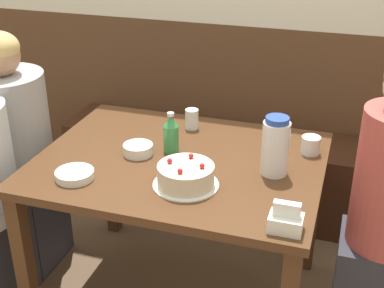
# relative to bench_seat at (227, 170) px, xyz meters

# --- Properties ---
(bench_seat) EXTENTS (1.91, 0.38, 0.47)m
(bench_seat) POSITION_rel_bench_seat_xyz_m (0.00, 0.00, 0.00)
(bench_seat) COLOR #381E11
(bench_seat) RESTS_ON ground_plane
(dining_table) EXTENTS (1.16, 0.90, 0.72)m
(dining_table) POSITION_rel_bench_seat_xyz_m (0.00, -0.83, 0.39)
(dining_table) COLOR #4C2D19
(dining_table) RESTS_ON ground_plane
(birthday_cake) EXTENTS (0.25, 0.25, 0.10)m
(birthday_cake) POSITION_rel_bench_seat_xyz_m (0.09, -1.03, 0.53)
(birthday_cake) COLOR white
(birthday_cake) RESTS_ON dining_table
(water_pitcher) EXTENTS (0.11, 0.11, 0.24)m
(water_pitcher) POSITION_rel_bench_seat_xyz_m (0.39, -0.83, 0.60)
(water_pitcher) COLOR white
(water_pitcher) RESTS_ON dining_table
(soju_bottle) EXTENTS (0.06, 0.06, 0.18)m
(soju_bottle) POSITION_rel_bench_seat_xyz_m (-0.06, -0.78, 0.57)
(soju_bottle) COLOR #388E4C
(soju_bottle) RESTS_ON dining_table
(napkin_holder) EXTENTS (0.11, 0.08, 0.11)m
(napkin_holder) POSITION_rel_bench_seat_xyz_m (0.49, -1.20, 0.53)
(napkin_holder) COLOR white
(napkin_holder) RESTS_ON dining_table
(bowl_soup_white) EXTENTS (0.15, 0.15, 0.03)m
(bowl_soup_white) POSITION_rel_bench_seat_xyz_m (-0.33, -1.10, 0.50)
(bowl_soup_white) COLOR white
(bowl_soup_white) RESTS_ON dining_table
(bowl_rice_small) EXTENTS (0.12, 0.12, 0.04)m
(bowl_rice_small) POSITION_rel_bench_seat_xyz_m (-0.18, -0.84, 0.51)
(bowl_rice_small) COLOR white
(bowl_rice_small) RESTS_ON dining_table
(glass_water_tall) EXTENTS (0.08, 0.08, 0.07)m
(glass_water_tall) POSITION_rel_bench_seat_xyz_m (0.50, -0.61, 0.53)
(glass_water_tall) COLOR silver
(glass_water_tall) RESTS_ON dining_table
(glass_tumbler_short) EXTENTS (0.06, 0.06, 0.09)m
(glass_tumbler_short) POSITION_rel_bench_seat_xyz_m (-0.05, -0.52, 0.54)
(glass_tumbler_short) COLOR silver
(glass_tumbler_short) RESTS_ON dining_table
(person_pale_blue_shirt) EXTENTS (0.36, 0.36, 1.18)m
(person_pale_blue_shirt) POSITION_rel_bench_seat_xyz_m (-0.84, -0.79, 0.35)
(person_pale_blue_shirt) COLOR #33333D
(person_pale_blue_shirt) RESTS_ON ground_plane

